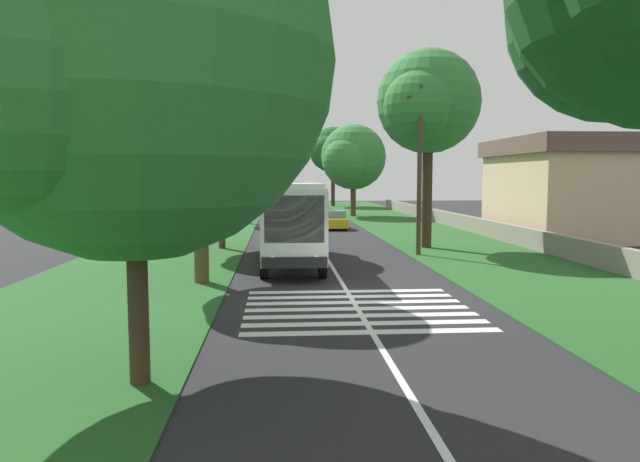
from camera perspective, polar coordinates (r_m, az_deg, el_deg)
ground at (r=19.65m, az=2.96°, el=-6.40°), size 160.00×160.00×0.00m
grass_verge_left at (r=34.82m, az=-13.69°, el=-1.41°), size 120.00×8.00×0.04m
grass_verge_right at (r=35.92m, az=13.07°, el=-1.20°), size 120.00×8.00×0.04m
centre_line at (r=34.41m, az=-0.10°, el=-1.37°), size 110.00×0.16×0.01m
coach_bus at (r=26.81m, az=-2.84°, el=1.34°), size 11.16×2.62×3.73m
zebra_crossing at (r=17.89m, az=3.68°, el=-7.56°), size 5.85×6.80×0.01m
trailing_car_0 at (r=45.29m, az=1.38°, el=1.06°), size 4.30×1.78×1.43m
trailing_car_1 at (r=52.68m, az=-3.52°, el=1.64°), size 4.30×1.78×1.43m
trailing_car_2 at (r=62.02m, az=-3.62°, el=2.18°), size 4.30×1.78×1.43m
trailing_car_3 at (r=70.77m, az=-3.51°, el=2.56°), size 4.30×1.78×1.43m
trailing_minibus_0 at (r=79.95m, az=-3.87°, el=3.49°), size 6.00×2.14×2.53m
roadside_tree_left_0 at (r=22.44m, az=-11.95°, el=10.52°), size 6.45×5.47×8.93m
roadside_tree_left_1 at (r=11.70m, az=-18.64°, el=14.97°), size 8.48×7.51×9.87m
roadside_tree_left_2 at (r=32.99m, az=-9.99°, el=10.00°), size 7.68×6.11×9.96m
roadside_tree_left_3 at (r=51.32m, az=-7.95°, el=7.89°), size 5.36×4.44×8.73m
roadside_tree_right_0 at (r=59.82m, az=3.08°, el=7.05°), size 7.86×6.62×9.32m
roadside_tree_right_2 at (r=33.52m, az=10.25°, el=12.00°), size 6.95×5.72×10.97m
roadside_tree_right_3 at (r=80.78m, az=1.13°, el=7.77°), size 7.87×6.40×10.85m
utility_pole at (r=30.02m, az=9.68°, el=6.08°), size 0.24×1.40×8.52m
roadside_wall at (r=41.66m, az=15.53°, el=0.40°), size 70.00×0.40×1.10m
roadside_building at (r=42.18m, az=23.31°, el=3.95°), size 11.27×8.87×6.54m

